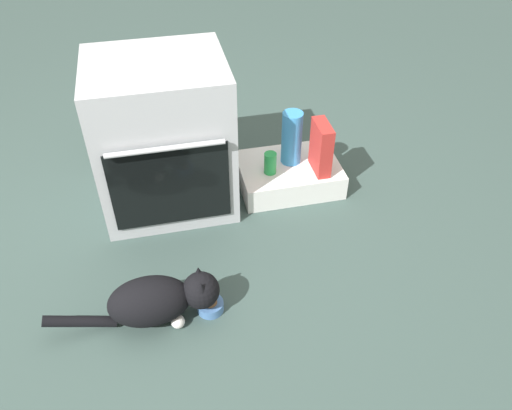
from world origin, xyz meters
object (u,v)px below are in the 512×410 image
oven (163,137)px  pantry_cabinet (289,174)px  food_bowl (210,305)px  soda_can (270,163)px  water_bottle (292,138)px  cereal_box (321,148)px  cat (159,299)px

oven → pantry_cabinet: size_ratio=1.44×
oven → food_bowl: oven is taller
oven → soda_can: size_ratio=6.53×
water_bottle → food_bowl: bearing=-125.7°
food_bowl → cereal_box: size_ratio=0.41×
cereal_box → water_bottle: bearing=140.2°
pantry_cabinet → cat: size_ratio=0.75×
cat → oven: bearing=82.2°
soda_can → cereal_box: 0.28m
water_bottle → soda_can: (-0.14, -0.08, -0.09)m
cat → soda_can: (0.65, 0.72, 0.08)m
pantry_cabinet → soda_can: size_ratio=4.54×
cat → cereal_box: cereal_box is taller
cereal_box → soda_can: bearing=173.3°
cat → water_bottle: bearing=46.0°
oven → cat: bearing=-98.3°
pantry_cabinet → cat: bearing=-135.0°
pantry_cabinet → oven: bearing=177.7°
pantry_cabinet → food_bowl: (-0.56, -0.77, -0.04)m
soda_can → oven: bearing=172.1°
oven → cat: 0.85m
food_bowl → cat: cat is taller
pantry_cabinet → cereal_box: cereal_box is taller
cat → water_bottle: 1.13m
pantry_cabinet → food_bowl: 0.96m
water_bottle → soda_can: size_ratio=2.50×
food_bowl → water_bottle: (0.58, 0.80, 0.26)m
cat → water_bottle: (0.79, 0.80, 0.17)m
oven → pantry_cabinet: bearing=-2.3°
soda_can → cereal_box: size_ratio=0.43×
soda_can → cereal_box: bearing=-6.7°
pantry_cabinet → food_bowl: size_ratio=4.73×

